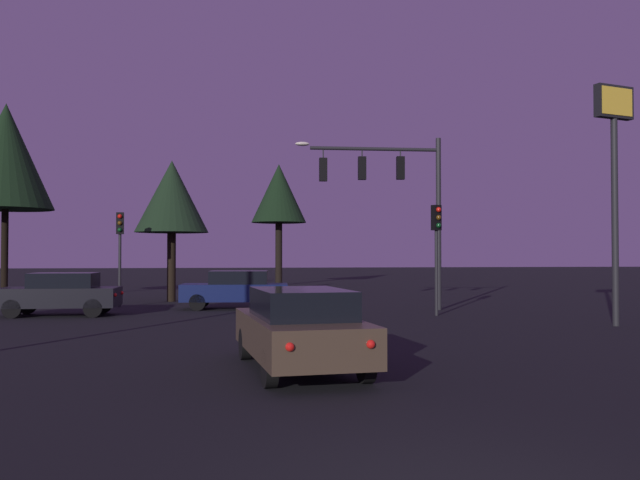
{
  "coord_description": "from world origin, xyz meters",
  "views": [
    {
      "loc": [
        -1.97,
        -5.65,
        2.15
      ],
      "look_at": [
        1.72,
        19.29,
        2.72
      ],
      "focal_mm": 37.44,
      "sensor_mm": 36.0,
      "label": 1
    }
  ],
  "objects_px": {
    "traffic_signal_mast_arm": "(394,188)",
    "tree_behind_sign": "(279,194)",
    "car_crossing_left": "(236,289)",
    "tree_center_horizon": "(172,197)",
    "store_sign_illuminated": "(614,151)",
    "traffic_light_corner_right": "(437,237)",
    "car_crossing_right": "(61,293)",
    "traffic_light_corner_left": "(120,240)",
    "car_nearside_lane": "(300,328)",
    "tree_left_far": "(6,156)"
  },
  "relations": [
    {
      "from": "traffic_light_corner_left",
      "to": "tree_center_horizon",
      "type": "bearing_deg",
      "value": 57.76
    },
    {
      "from": "tree_left_far",
      "to": "car_crossing_left",
      "type": "bearing_deg",
      "value": -30.52
    },
    {
      "from": "traffic_signal_mast_arm",
      "to": "tree_behind_sign",
      "type": "distance_m",
      "value": 22.47
    },
    {
      "from": "traffic_light_corner_left",
      "to": "tree_behind_sign",
      "type": "bearing_deg",
      "value": 66.53
    },
    {
      "from": "tree_left_far",
      "to": "traffic_light_corner_left",
      "type": "bearing_deg",
      "value": -37.76
    },
    {
      "from": "car_crossing_left",
      "to": "tree_behind_sign",
      "type": "xyz_separation_m",
      "value": [
        3.48,
        20.67,
        5.71
      ]
    },
    {
      "from": "car_crossing_right",
      "to": "tree_behind_sign",
      "type": "distance_m",
      "value": 25.43
    },
    {
      "from": "tree_behind_sign",
      "to": "traffic_signal_mast_arm",
      "type": "bearing_deg",
      "value": -83.28
    },
    {
      "from": "car_crossing_right",
      "to": "tree_center_horizon",
      "type": "distance_m",
      "value": 8.62
    },
    {
      "from": "traffic_light_corner_left",
      "to": "traffic_light_corner_right",
      "type": "relative_size",
      "value": 1.0
    },
    {
      "from": "tree_center_horizon",
      "to": "tree_behind_sign",
      "type": "bearing_deg",
      "value": 68.33
    },
    {
      "from": "store_sign_illuminated",
      "to": "car_crossing_left",
      "type": "bearing_deg",
      "value": 143.99
    },
    {
      "from": "tree_left_far",
      "to": "tree_center_horizon",
      "type": "bearing_deg",
      "value": -11.58
    },
    {
      "from": "car_crossing_right",
      "to": "tree_left_far",
      "type": "distance_m",
      "value": 11.27
    },
    {
      "from": "tree_center_horizon",
      "to": "traffic_light_corner_left",
      "type": "bearing_deg",
      "value": -122.24
    },
    {
      "from": "store_sign_illuminated",
      "to": "tree_behind_sign",
      "type": "xyz_separation_m",
      "value": [
        -7.79,
        28.86,
        1.17
      ]
    },
    {
      "from": "car_crossing_left",
      "to": "tree_behind_sign",
      "type": "height_order",
      "value": "tree_behind_sign"
    },
    {
      "from": "tree_center_horizon",
      "to": "traffic_signal_mast_arm",
      "type": "bearing_deg",
      "value": -34.96
    },
    {
      "from": "car_crossing_left",
      "to": "tree_behind_sign",
      "type": "distance_m",
      "value": 21.72
    },
    {
      "from": "traffic_light_corner_left",
      "to": "car_crossing_right",
      "type": "distance_m",
      "value": 4.58
    },
    {
      "from": "traffic_signal_mast_arm",
      "to": "tree_center_horizon",
      "type": "distance_m",
      "value": 10.95
    },
    {
      "from": "car_nearside_lane",
      "to": "store_sign_illuminated",
      "type": "distance_m",
      "value": 12.98
    },
    {
      "from": "car_nearside_lane",
      "to": "car_crossing_left",
      "type": "distance_m",
      "value": 14.53
    },
    {
      "from": "traffic_light_corner_right",
      "to": "car_nearside_lane",
      "type": "height_order",
      "value": "traffic_light_corner_right"
    },
    {
      "from": "traffic_light_corner_left",
      "to": "tree_center_horizon",
      "type": "relative_size",
      "value": 0.6
    },
    {
      "from": "car_crossing_left",
      "to": "car_crossing_right",
      "type": "bearing_deg",
      "value": -161.0
    },
    {
      "from": "car_nearside_lane",
      "to": "tree_left_far",
      "type": "bearing_deg",
      "value": 119.05
    },
    {
      "from": "car_crossing_left",
      "to": "tree_left_far",
      "type": "xyz_separation_m",
      "value": [
        -10.67,
        6.29,
        6.01
      ]
    },
    {
      "from": "traffic_light_corner_left",
      "to": "tree_left_far",
      "type": "distance_m",
      "value": 8.49
    },
    {
      "from": "traffic_light_corner_right",
      "to": "store_sign_illuminated",
      "type": "distance_m",
      "value": 6.46
    },
    {
      "from": "tree_behind_sign",
      "to": "traffic_light_corner_left",
      "type": "bearing_deg",
      "value": -113.47
    },
    {
      "from": "traffic_signal_mast_arm",
      "to": "car_crossing_right",
      "type": "bearing_deg",
      "value": -177.39
    },
    {
      "from": "car_nearside_lane",
      "to": "car_crossing_right",
      "type": "relative_size",
      "value": 1.15
    },
    {
      "from": "car_crossing_right",
      "to": "tree_left_far",
      "type": "height_order",
      "value": "tree_left_far"
    },
    {
      "from": "traffic_light_corner_left",
      "to": "tree_behind_sign",
      "type": "xyz_separation_m",
      "value": [
        8.23,
        18.96,
        3.71
      ]
    },
    {
      "from": "traffic_signal_mast_arm",
      "to": "tree_behind_sign",
      "type": "relative_size",
      "value": 0.78
    },
    {
      "from": "traffic_signal_mast_arm",
      "to": "car_crossing_left",
      "type": "height_order",
      "value": "traffic_signal_mast_arm"
    },
    {
      "from": "traffic_signal_mast_arm",
      "to": "store_sign_illuminated",
      "type": "xyz_separation_m",
      "value": [
        5.16,
        -6.61,
        0.56
      ]
    },
    {
      "from": "car_crossing_right",
      "to": "traffic_signal_mast_arm",
      "type": "bearing_deg",
      "value": 2.61
    },
    {
      "from": "traffic_signal_mast_arm",
      "to": "store_sign_illuminated",
      "type": "bearing_deg",
      "value": -51.99
    },
    {
      "from": "car_crossing_left",
      "to": "store_sign_illuminated",
      "type": "bearing_deg",
      "value": -36.01
    },
    {
      "from": "traffic_light_corner_right",
      "to": "car_crossing_right",
      "type": "relative_size",
      "value": 0.94
    },
    {
      "from": "traffic_light_corner_left",
      "to": "traffic_light_corner_right",
      "type": "height_order",
      "value": "traffic_light_corner_right"
    },
    {
      "from": "traffic_signal_mast_arm",
      "to": "traffic_light_corner_right",
      "type": "xyz_separation_m",
      "value": [
        0.91,
        -2.46,
        -1.98
      ]
    },
    {
      "from": "traffic_light_corner_left",
      "to": "store_sign_illuminated",
      "type": "xyz_separation_m",
      "value": [
        16.02,
        -9.89,
        2.54
      ]
    },
    {
      "from": "car_crossing_left",
      "to": "car_crossing_right",
      "type": "relative_size",
      "value": 1.05
    },
    {
      "from": "traffic_light_corner_right",
      "to": "car_crossing_left",
      "type": "relative_size",
      "value": 0.89
    },
    {
      "from": "tree_center_horizon",
      "to": "store_sign_illuminated",
      "type": "bearing_deg",
      "value": -42.34
    },
    {
      "from": "traffic_light_corner_right",
      "to": "store_sign_illuminated",
      "type": "height_order",
      "value": "store_sign_illuminated"
    },
    {
      "from": "traffic_light_corner_left",
      "to": "car_nearside_lane",
      "type": "xyz_separation_m",
      "value": [
        5.63,
        -16.21,
        -2.0
      ]
    }
  ]
}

